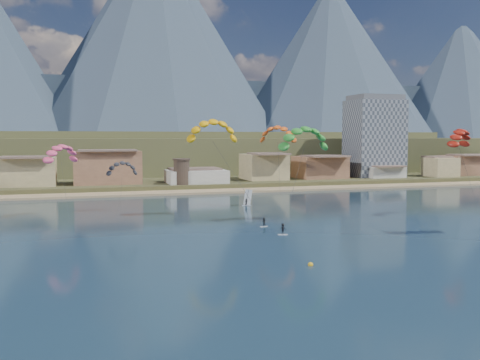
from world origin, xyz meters
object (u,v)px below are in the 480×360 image
(kitesurfer_green, at_px, (304,135))
(buoy, at_px, (311,265))
(watchtower, at_px, (182,171))
(windsurfer, at_px, (247,200))
(apartment_tower, at_px, (374,136))
(kitesurfer_yellow, at_px, (213,128))

(kitesurfer_green, relative_size, buoy, 30.83)
(watchtower, bearing_deg, kitesurfer_green, -81.02)
(windsurfer, bearing_deg, kitesurfer_green, -85.24)
(apartment_tower, relative_size, windsurfer, 7.76)
(kitesurfer_green, distance_m, buoy, 40.39)
(apartment_tower, distance_m, watchtower, 82.02)
(watchtower, relative_size, buoy, 11.76)
(kitesurfer_green, height_order, windsurfer, kitesurfer_green)
(buoy, bearing_deg, kitesurfer_yellow, 92.67)
(kitesurfer_green, bearing_deg, buoy, -112.16)
(apartment_tower, height_order, windsurfer, apartment_tower)
(watchtower, xyz_separation_m, buoy, (-2.22, -106.06, -6.24))
(watchtower, bearing_deg, apartment_tower, 9.93)
(watchtower, relative_size, kitesurfer_green, 0.38)
(watchtower, height_order, kitesurfer_green, kitesurfer_green)
(apartment_tower, distance_m, buoy, 146.58)
(buoy, bearing_deg, apartment_tower, 55.59)
(kitesurfer_green, bearing_deg, windsurfer, 94.76)
(watchtower, height_order, windsurfer, watchtower)
(apartment_tower, relative_size, kitesurfer_yellow, 1.29)
(watchtower, xyz_separation_m, kitesurfer_yellow, (-4.38, -59.76, 13.29))
(apartment_tower, bearing_deg, buoy, -124.41)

